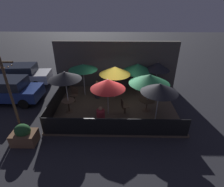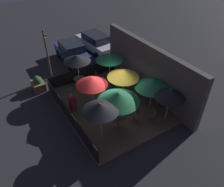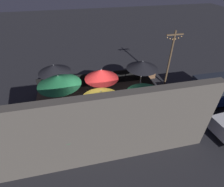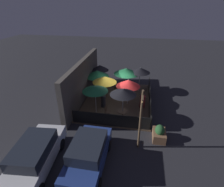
% 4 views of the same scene
% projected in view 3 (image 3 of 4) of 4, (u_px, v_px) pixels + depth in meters
% --- Properties ---
extents(ground_plane, '(60.00, 60.00, 0.00)m').
position_uv_depth(ground_plane, '(98.00, 113.00, 10.03)').
color(ground_plane, '#26262B').
extents(patio_deck, '(7.18, 5.50, 0.12)m').
position_uv_depth(patio_deck, '(98.00, 112.00, 9.99)').
color(patio_deck, brown).
rests_on(patio_deck, ground_plane).
extents(building_wall, '(8.78, 0.36, 3.45)m').
position_uv_depth(building_wall, '(108.00, 131.00, 6.66)').
color(building_wall, '#4C4742').
rests_on(building_wall, ground_plane).
extents(fence_front, '(6.98, 0.05, 0.95)m').
position_uv_depth(fence_front, '(92.00, 80.00, 11.80)').
color(fence_front, black).
rests_on(fence_front, patio_deck).
extents(fence_side_left, '(0.05, 5.30, 0.95)m').
position_uv_depth(fence_side_left, '(157.00, 96.00, 10.29)').
color(fence_side_left, black).
rests_on(fence_side_left, patio_deck).
extents(patio_umbrella_0, '(2.24, 2.24, 2.28)m').
position_uv_depth(patio_umbrella_0, '(59.00, 80.00, 8.84)').
color(patio_umbrella_0, '#B2B2B7').
rests_on(patio_umbrella_0, patio_deck).
extents(patio_umbrella_1, '(1.77, 1.77, 2.48)m').
position_uv_depth(patio_umbrella_1, '(142.00, 65.00, 9.66)').
color(patio_umbrella_1, '#B2B2B7').
rests_on(patio_umbrella_1, patio_deck).
extents(patio_umbrella_2, '(1.90, 1.90, 2.15)m').
position_uv_depth(patio_umbrella_2, '(101.00, 74.00, 9.61)').
color(patio_umbrella_2, '#B2B2B7').
rests_on(patio_umbrella_2, patio_deck).
extents(patio_umbrella_3, '(1.81, 1.81, 2.30)m').
position_uv_depth(patio_umbrella_3, '(54.00, 68.00, 9.71)').
color(patio_umbrella_3, '#B2B2B7').
rests_on(patio_umbrella_3, patio_deck).
extents(patio_umbrella_4, '(2.15, 2.15, 2.02)m').
position_uv_depth(patio_umbrella_4, '(67.00, 119.00, 7.01)').
color(patio_umbrella_4, '#B2B2B7').
rests_on(patio_umbrella_4, patio_deck).
extents(patio_umbrella_5, '(1.87, 1.87, 2.21)m').
position_uv_depth(patio_umbrella_5, '(146.00, 91.00, 8.07)').
color(patio_umbrella_5, '#B2B2B7').
rests_on(patio_umbrella_5, patio_deck).
extents(patio_umbrella_6, '(1.71, 1.71, 2.10)m').
position_uv_depth(patio_umbrella_6, '(31.00, 123.00, 6.68)').
color(patio_umbrella_6, '#B2B2B7').
rests_on(patio_umbrella_6, patio_deck).
extents(patio_umbrella_7, '(1.99, 1.99, 2.15)m').
position_uv_depth(patio_umbrella_7, '(101.00, 96.00, 7.98)').
color(patio_umbrella_7, '#B2B2B7').
rests_on(patio_umbrella_7, patio_deck).
extents(dining_table_0, '(0.95, 0.95, 0.74)m').
position_uv_depth(dining_table_0, '(63.00, 102.00, 9.69)').
color(dining_table_0, '#4C3828').
rests_on(dining_table_0, patio_deck).
extents(dining_table_1, '(0.76, 0.76, 0.75)m').
position_uv_depth(dining_table_1, '(140.00, 90.00, 10.66)').
color(dining_table_1, '#4C3828').
rests_on(dining_table_1, patio_deck).
extents(patio_chair_0, '(0.43, 0.43, 0.96)m').
position_uv_depth(patio_chair_0, '(145.00, 102.00, 9.79)').
color(patio_chair_0, '#4C3828').
rests_on(patio_chair_0, patio_deck).
extents(patio_chair_1, '(0.45, 0.45, 0.91)m').
position_uv_depth(patio_chair_1, '(61.00, 117.00, 8.85)').
color(patio_chair_1, '#4C3828').
rests_on(patio_chair_1, patio_deck).
extents(patio_chair_2, '(0.52, 0.52, 0.94)m').
position_uv_depth(patio_chair_2, '(47.00, 129.00, 8.20)').
color(patio_chair_2, '#4C3828').
rests_on(patio_chair_2, patio_deck).
extents(patio_chair_3, '(0.49, 0.49, 0.94)m').
position_uv_depth(patio_chair_3, '(87.00, 96.00, 10.25)').
color(patio_chair_3, '#4C3828').
rests_on(patio_chair_3, patio_deck).
extents(patron_0, '(0.52, 0.52, 1.23)m').
position_uv_depth(patron_0, '(123.00, 112.00, 9.07)').
color(patron_0, '#333338').
rests_on(patron_0, patio_deck).
extents(patron_1, '(0.59, 0.59, 1.22)m').
position_uv_depth(patron_1, '(104.00, 82.00, 11.42)').
color(patron_1, maroon).
rests_on(patron_1, patio_deck).
extents(planter_box, '(1.10, 0.77, 1.03)m').
position_uv_depth(planter_box, '(147.00, 72.00, 13.01)').
color(planter_box, brown).
rests_on(planter_box, ground_plane).
extents(light_post, '(1.10, 0.12, 3.76)m').
position_uv_depth(light_post, '(170.00, 57.00, 11.20)').
color(light_post, brown).
rests_on(light_post, ground_plane).
extents(parked_car_0, '(3.98, 1.82, 1.62)m').
position_uv_depth(parked_car_0, '(213.00, 91.00, 10.29)').
color(parked_car_0, navy).
rests_on(parked_car_0, ground_plane).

